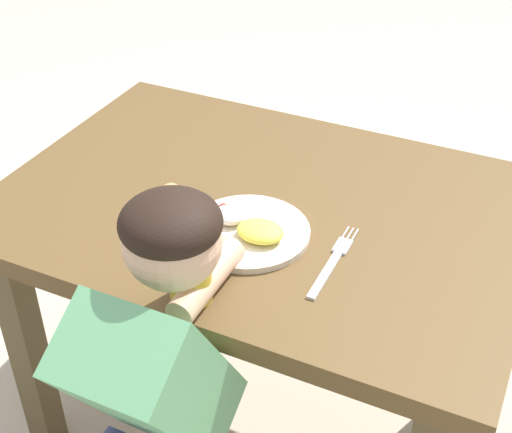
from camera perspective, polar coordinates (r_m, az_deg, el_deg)
ground_plane at (r=2.01m, az=0.42°, el=-15.40°), size 8.00×8.00×0.00m
dining_table at (r=1.60m, az=0.51°, el=-1.73°), size 1.11×0.78×0.70m
plate at (r=1.43m, az=-0.66°, el=-1.04°), size 0.25×0.25×0.04m
fork at (r=1.38m, az=5.97°, el=-3.57°), size 0.03×0.23×0.01m
spoon at (r=1.54m, az=-7.02°, el=1.16°), size 0.09×0.20×0.02m
drinking_cup at (r=1.27m, az=-5.13°, el=-4.60°), size 0.08×0.08×0.10m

